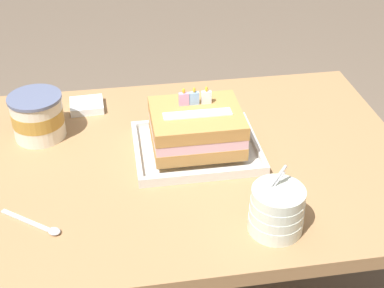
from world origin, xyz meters
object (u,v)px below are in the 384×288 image
at_px(bowl_stack, 277,210).
at_px(serving_spoon_near_tray, 43,227).
at_px(ice_cream_tub, 38,116).
at_px(birthday_cake, 196,127).
at_px(napkin_pile, 87,106).
at_px(foil_tray, 196,149).

height_order(bowl_stack, serving_spoon_near_tray, bowl_stack).
height_order(bowl_stack, ice_cream_tub, bowl_stack).
xyz_separation_m(birthday_cake, bowl_stack, (0.11, -0.30, -0.02)).
height_order(ice_cream_tub, napkin_pile, ice_cream_tub).
bearing_deg(bowl_stack, napkin_pile, 124.72).
xyz_separation_m(foil_tray, serving_spoon_near_tray, (-0.36, -0.23, -0.00)).
bearing_deg(bowl_stack, serving_spoon_near_tray, 171.06).
bearing_deg(napkin_pile, bowl_stack, -55.28).
xyz_separation_m(birthday_cake, ice_cream_tub, (-0.39, 0.13, -0.01)).
height_order(birthday_cake, ice_cream_tub, birthday_cake).
bearing_deg(ice_cream_tub, napkin_pile, 45.40).
height_order(bowl_stack, napkin_pile, bowl_stack).
relative_size(birthday_cake, napkin_pile, 2.29).
relative_size(ice_cream_tub, napkin_pile, 1.42).
xyz_separation_m(birthday_cake, serving_spoon_near_tray, (-0.36, -0.23, -0.07)).
bearing_deg(bowl_stack, birthday_cake, 110.78).
bearing_deg(bowl_stack, foil_tray, 110.79).
distance_m(bowl_stack, ice_cream_tub, 0.66).
bearing_deg(foil_tray, bowl_stack, -69.21).
relative_size(foil_tray, birthday_cake, 1.41).
height_order(foil_tray, napkin_pile, foil_tray).
distance_m(foil_tray, serving_spoon_near_tray, 0.42).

